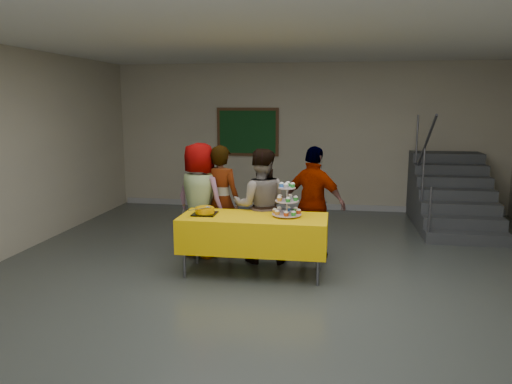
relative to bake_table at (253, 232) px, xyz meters
The scene contains 10 objects.
room_shell 1.81m from the bake_table, 63.16° to the right, with size 10.00×10.04×3.02m.
bake_table is the anchor object (origin of this frame).
cupcake_stand 0.57m from the bake_table, ahead, with size 0.38×0.38×0.44m.
bear_cake 0.70m from the bake_table, behind, with size 0.32×0.36×0.12m.
schoolchild_a 1.15m from the bake_table, 143.32° to the left, with size 0.81×0.52×1.65m, color slate.
schoolchild_b 1.00m from the bake_table, 128.80° to the left, with size 0.59×0.39×1.61m, color slate.
schoolchild_c 0.59m from the bake_table, 89.28° to the left, with size 0.77×0.60×1.59m, color slate.
schoolchild_d 1.09m from the bake_table, 46.02° to the left, with size 0.94×0.39×1.61m, color slate.
staircase 4.54m from the bake_table, 46.89° to the left, with size 1.30×2.40×2.04m.
noticeboard 4.36m from the bake_table, 101.21° to the left, with size 1.30×0.05×1.00m.
Camera 1 is at (0.63, -5.32, 2.20)m, focal length 35.00 mm.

